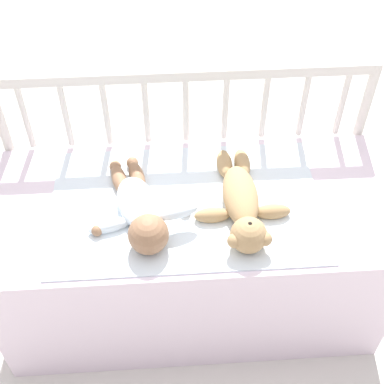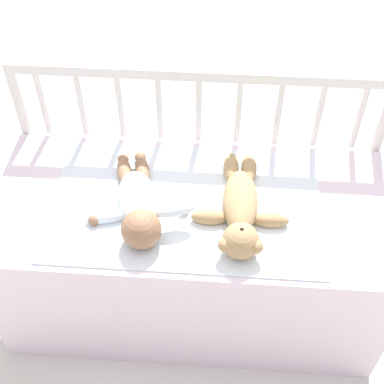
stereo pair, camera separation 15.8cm
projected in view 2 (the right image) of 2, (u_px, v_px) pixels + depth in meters
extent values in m
plane|color=silver|center=(192.00, 296.00, 2.13)|extent=(12.00, 12.00, 0.00)
cube|color=silver|center=(192.00, 254.00, 1.93)|extent=(1.31, 0.59, 0.55)
cylinder|color=beige|center=(34.00, 156.00, 2.07)|extent=(0.04, 0.04, 0.85)
cylinder|color=beige|center=(367.00, 173.00, 2.00)|extent=(0.04, 0.04, 0.85)
cube|color=beige|center=(199.00, 75.00, 1.74)|extent=(1.27, 0.03, 0.04)
cylinder|color=beige|center=(43.00, 103.00, 1.87)|extent=(0.02, 0.02, 0.26)
cylinder|color=beige|center=(81.00, 105.00, 1.86)|extent=(0.02, 0.02, 0.26)
cylinder|color=beige|center=(120.00, 107.00, 1.86)|extent=(0.02, 0.02, 0.26)
cylinder|color=beige|center=(159.00, 109.00, 1.85)|extent=(0.02, 0.02, 0.26)
cylinder|color=beige|center=(199.00, 110.00, 1.84)|extent=(0.02, 0.02, 0.26)
cylinder|color=beige|center=(238.00, 112.00, 1.84)|extent=(0.02, 0.02, 0.26)
cylinder|color=beige|center=(278.00, 114.00, 1.83)|extent=(0.02, 0.02, 0.26)
cylinder|color=beige|center=(319.00, 116.00, 1.82)|extent=(0.02, 0.02, 0.26)
cylinder|color=beige|center=(359.00, 118.00, 1.82)|extent=(0.02, 0.02, 0.26)
cube|color=white|center=(186.00, 204.00, 1.72)|extent=(0.86, 0.53, 0.01)
ellipsoid|color=tan|center=(240.00, 201.00, 1.68)|extent=(0.11, 0.25, 0.09)
sphere|color=tan|center=(241.00, 241.00, 1.55)|extent=(0.11, 0.11, 0.11)
sphere|color=beige|center=(241.00, 234.00, 1.53)|extent=(0.05, 0.05, 0.05)
sphere|color=black|center=(242.00, 230.00, 1.52)|extent=(0.02, 0.02, 0.02)
sphere|color=tan|center=(256.00, 246.00, 1.54)|extent=(0.04, 0.04, 0.04)
sphere|color=tan|center=(225.00, 245.00, 1.54)|extent=(0.04, 0.04, 0.04)
ellipsoid|color=tan|center=(271.00, 220.00, 1.65)|extent=(0.11, 0.05, 0.05)
ellipsoid|color=tan|center=(209.00, 217.00, 1.66)|extent=(0.11, 0.05, 0.05)
ellipsoid|color=tan|center=(249.00, 168.00, 1.80)|extent=(0.05, 0.13, 0.05)
ellipsoid|color=tan|center=(231.00, 167.00, 1.80)|extent=(0.05, 0.13, 0.05)
ellipsoid|color=white|center=(137.00, 197.00, 1.70)|extent=(0.17, 0.24, 0.07)
sphere|color=#936B4C|center=(141.00, 229.00, 1.58)|extent=(0.12, 0.12, 0.12)
ellipsoid|color=white|center=(172.00, 210.00, 1.61)|extent=(0.14, 0.07, 0.04)
ellipsoid|color=white|center=(107.00, 217.00, 1.66)|extent=(0.14, 0.07, 0.04)
sphere|color=#936B4C|center=(184.00, 209.00, 1.68)|extent=(0.04, 0.04, 0.04)
sphere|color=#936B4C|center=(94.00, 220.00, 1.65)|extent=(0.04, 0.04, 0.04)
ellipsoid|color=#936B4C|center=(142.00, 170.00, 1.80)|extent=(0.08, 0.14, 0.05)
ellipsoid|color=#936B4C|center=(125.00, 173.00, 1.79)|extent=(0.08, 0.14, 0.05)
sphere|color=#936B4C|center=(140.00, 157.00, 1.84)|extent=(0.04, 0.04, 0.04)
sphere|color=#936B4C|center=(123.00, 159.00, 1.84)|extent=(0.04, 0.04, 0.04)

